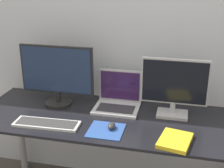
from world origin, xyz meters
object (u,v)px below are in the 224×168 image
object	(u,v)px
keyboard	(47,124)
book	(175,140)
monitor_left	(57,74)
monitor_right	(174,86)
laptop	(118,99)
mouse	(111,126)

from	to	relation	value
keyboard	book	distance (m)	0.81
book	monitor_left	bearing A→B (deg)	157.85
book	monitor_right	bearing A→B (deg)	95.50
monitor_left	keyboard	distance (m)	0.40
laptop	keyboard	world-z (taller)	laptop
monitor_right	book	bearing A→B (deg)	-84.50
laptop	monitor_right	bearing A→B (deg)	-7.16
laptop	mouse	size ratio (longest dim) A/B	4.19
book	keyboard	bearing A→B (deg)	178.12
keyboard	monitor_right	bearing A→B (deg)	22.61
monitor_left	monitor_right	bearing A→B (deg)	0.00
laptop	book	size ratio (longest dim) A/B	1.26
monitor_left	book	size ratio (longest dim) A/B	2.14
keyboard	book	xyz separation A→B (m)	(0.81, -0.03, 0.00)
monitor_left	book	world-z (taller)	monitor_left
monitor_left	keyboard	size ratio (longest dim) A/B	1.25
keyboard	mouse	world-z (taller)	mouse
mouse	book	distance (m)	0.40
monitor_left	laptop	distance (m)	0.47
monitor_right	keyboard	distance (m)	0.87
monitor_right	mouse	distance (m)	0.50
mouse	laptop	bearing A→B (deg)	95.20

